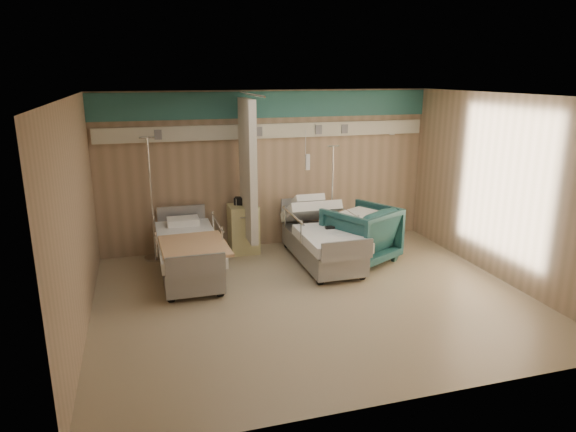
{
  "coord_description": "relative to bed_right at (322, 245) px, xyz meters",
  "views": [
    {
      "loc": [
        -2.22,
        -6.34,
        3.08
      ],
      "look_at": [
        -0.2,
        0.6,
        1.06
      ],
      "focal_mm": 32.0,
      "sensor_mm": 36.0,
      "label": 1
    }
  ],
  "objects": [
    {
      "name": "ground",
      "position": [
        -0.6,
        -1.3,
        -0.32
      ],
      "size": [
        6.0,
        5.0,
        0.0
      ],
      "primitive_type": "cube",
      "color": "gray",
      "rests_on": "ground"
    },
    {
      "name": "room_walls",
      "position": [
        -0.63,
        -1.05,
        1.55
      ],
      "size": [
        6.04,
        5.04,
        2.82
      ],
      "color": "tan",
      "rests_on": "ground"
    },
    {
      "name": "bed_right",
      "position": [
        0.0,
        0.0,
        0.0
      ],
      "size": [
        1.0,
        2.16,
        0.63
      ],
      "primitive_type": null,
      "color": "white",
      "rests_on": "ground"
    },
    {
      "name": "bed_left",
      "position": [
        -2.2,
        0.0,
        0.0
      ],
      "size": [
        1.0,
        2.16,
        0.63
      ],
      "primitive_type": null,
      "color": "white",
      "rests_on": "ground"
    },
    {
      "name": "bedside_cabinet",
      "position": [
        -1.15,
        0.9,
        0.11
      ],
      "size": [
        0.5,
        0.48,
        0.85
      ],
      "primitive_type": "cube",
      "color": "#D7CC86",
      "rests_on": "ground"
    },
    {
      "name": "visitor_armchair",
      "position": [
        0.65,
        -0.11,
        0.16
      ],
      "size": [
        1.38,
        1.4,
        0.95
      ],
      "primitive_type": "imported",
      "rotation": [
        0.0,
        0.0,
        3.62
      ],
      "color": "#1E4B4B",
      "rests_on": "ground"
    },
    {
      "name": "waffle_blanket",
      "position": [
        0.63,
        -0.11,
        0.67
      ],
      "size": [
        0.87,
        0.84,
        0.08
      ],
      "primitive_type": "cube",
      "rotation": [
        0.0,
        0.0,
        3.65
      ],
      "color": "white",
      "rests_on": "visitor_armchair"
    },
    {
      "name": "iv_stand_right",
      "position": [
        0.5,
        0.87,
        0.06
      ],
      "size": [
        0.33,
        0.33,
        1.84
      ],
      "rotation": [
        0.0,
        0.0,
        0.08
      ],
      "color": "silver",
      "rests_on": "ground"
    },
    {
      "name": "iv_stand_left",
      "position": [
        -2.68,
        0.98,
        0.11
      ],
      "size": [
        0.37,
        0.37,
        2.09
      ],
      "rotation": [
        0.0,
        0.0,
        -0.24
      ],
      "color": "silver",
      "rests_on": "ground"
    },
    {
      "name": "call_remote",
      "position": [
        0.09,
        -0.15,
        0.34
      ],
      "size": [
        0.19,
        0.09,
        0.04
      ],
      "primitive_type": "cube",
      "rotation": [
        0.0,
        0.0,
        -0.06
      ],
      "color": "black",
      "rests_on": "bed_right"
    },
    {
      "name": "tan_blanket",
      "position": [
        -2.15,
        -0.46,
        0.34
      ],
      "size": [
        0.98,
        1.22,
        0.04
      ],
      "primitive_type": "cube",
      "rotation": [
        0.0,
        0.0,
        0.04
      ],
      "color": "tan",
      "rests_on": "bed_left"
    },
    {
      "name": "toiletry_bag",
      "position": [
        -1.16,
        0.97,
        0.6
      ],
      "size": [
        0.28,
        0.23,
        0.13
      ],
      "primitive_type": "cube",
      "rotation": [
        0.0,
        0.0,
        -0.41
      ],
      "color": "black",
      "rests_on": "bedside_cabinet"
    },
    {
      "name": "white_cup",
      "position": [
        -1.24,
        0.97,
        0.6
      ],
      "size": [
        0.09,
        0.09,
        0.12
      ],
      "primitive_type": "cylinder",
      "rotation": [
        0.0,
        0.0,
        0.14
      ],
      "color": "white",
      "rests_on": "bedside_cabinet"
    }
  ]
}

